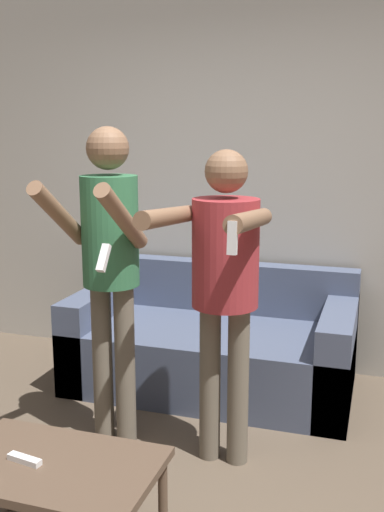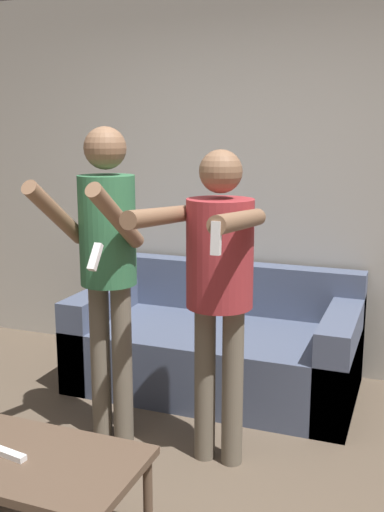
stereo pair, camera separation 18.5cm
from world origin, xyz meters
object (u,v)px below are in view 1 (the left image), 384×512
at_px(couch, 213,347).
at_px(coffee_table, 54,474).
at_px(person_standing_right, 224,272).
at_px(person_standing_left, 109,254).
at_px(remote_far, 24,459).

distance_m(couch, coffee_table, 1.85).
bearing_deg(person_standing_right, coffee_table, -115.99).
height_order(person_standing_left, coffee_table, person_standing_left).
bearing_deg(coffee_table, person_standing_right, 64.01).
xyz_separation_m(person_standing_left, person_standing_right, (0.62, -0.01, -0.05)).
relative_size(person_standing_right, remote_far, 10.53).
bearing_deg(couch, coffee_table, -94.15).
xyz_separation_m(person_standing_right, remote_far, (-0.55, -0.94, -0.59)).
height_order(person_standing_right, remote_far, person_standing_right).
bearing_deg(couch, person_standing_left, -108.78).
height_order(person_standing_left, remote_far, person_standing_left).
height_order(person_standing_right, coffee_table, person_standing_right).
height_order(couch, person_standing_left, person_standing_left).
distance_m(couch, person_standing_right, 1.23).
distance_m(couch, remote_far, 1.89).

